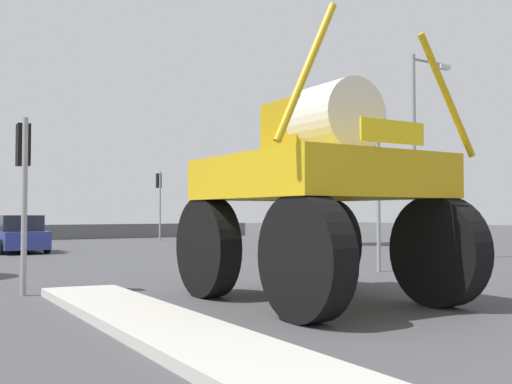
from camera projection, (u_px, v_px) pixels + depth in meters
The scene contains 10 objects.
ground_plane at pixel (141, 260), 20.24m from camera, with size 120.00×120.00×0.00m, color #424244.
median_island at pixel (207, 345), 6.98m from camera, with size 1.40×11.69×0.15m, color #B2AFA8.
oversize_sprayer at pixel (317, 192), 10.91m from camera, with size 4.27×5.11×4.79m.
sedan_ahead at pixel (18, 235), 24.51m from camera, with size 1.99×4.15×1.52m.
traffic_signal_near_left at pixel (23, 166), 11.85m from camera, with size 0.24×0.54×3.50m.
traffic_signal_near_right at pixel (374, 177), 16.62m from camera, with size 0.24×0.54×3.58m.
traffic_signal_far_left at pixel (159, 190), 34.61m from camera, with size 0.24×0.55×4.00m.
streetlight_near_right at pixel (417, 144), 20.78m from camera, with size 1.88×0.24×7.14m.
bare_tree_right at pixel (326, 138), 29.63m from camera, with size 3.64×3.64×6.93m.
roadside_barrier at pixel (37, 233), 35.23m from camera, with size 28.23×0.24×0.90m, color #59595B.
Camera 1 is at (-7.12, -1.42, 1.62)m, focal length 41.92 mm.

